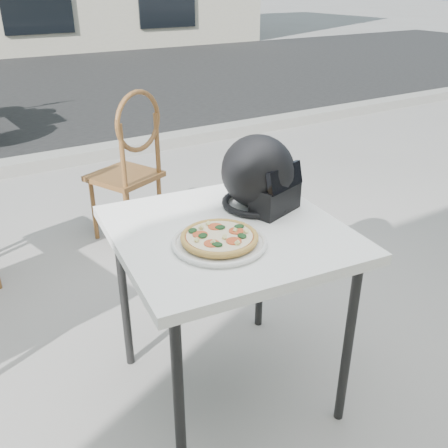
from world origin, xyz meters
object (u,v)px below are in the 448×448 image
cafe_chair_main (131,160)px  cafe_table_main (228,245)px  pizza (219,237)px  helmet (260,176)px  plate (219,243)px

cafe_chair_main → cafe_table_main: bearing=58.2°
cafe_table_main → cafe_chair_main: cafe_chair_main is taller
pizza → helmet: (0.31, 0.20, 0.10)m
pizza → helmet: helmet is taller
plate → helmet: (0.31, 0.20, 0.12)m
cafe_table_main → pizza: pizza is taller
cafe_chair_main → helmet: bearing=66.1°
pizza → helmet: bearing=33.0°
plate → pizza: pizza is taller
helmet → plate: bearing=-164.6°
pizza → cafe_chair_main: size_ratio=0.32×
plate → cafe_chair_main: 1.70m
pizza → cafe_chair_main: bearing=79.0°
cafe_table_main → plate: bearing=-135.2°
cafe_table_main → plate: plate is taller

